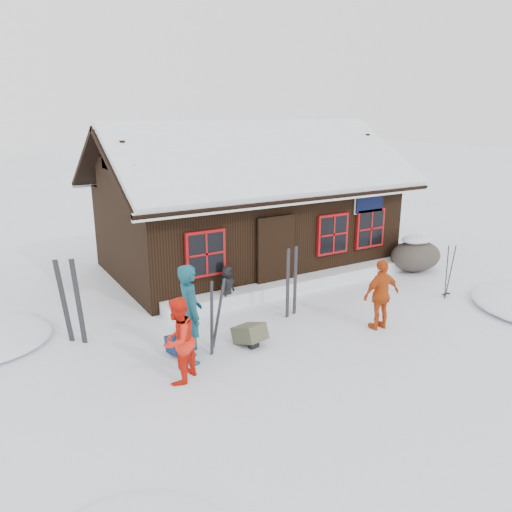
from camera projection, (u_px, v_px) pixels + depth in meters
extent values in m
plane|color=white|center=(301.00, 332.00, 10.85)|extent=(120.00, 120.00, 0.00)
cube|color=black|center=(246.00, 226.00, 15.37)|extent=(8.00, 5.00, 2.50)
cube|color=black|center=(273.00, 161.00, 13.58)|extent=(8.90, 3.14, 1.88)
cube|color=black|center=(223.00, 153.00, 16.01)|extent=(8.90, 3.14, 1.88)
cube|color=white|center=(273.00, 155.00, 13.54)|extent=(8.72, 3.07, 1.86)
cube|color=white|center=(223.00, 149.00, 15.97)|extent=(8.72, 3.07, 1.86)
cube|color=white|center=(246.00, 126.00, 14.55)|extent=(8.81, 0.22, 0.14)
cube|color=silver|center=(304.00, 200.00, 12.60)|extent=(8.90, 0.10, 0.20)
cube|color=black|center=(275.00, 256.00, 13.04)|extent=(1.00, 0.10, 2.00)
cube|color=black|center=(370.00, 202.00, 14.28)|extent=(1.00, 0.06, 0.60)
cube|color=maroon|center=(206.00, 254.00, 11.95)|extent=(1.04, 0.10, 1.14)
cube|color=black|center=(206.00, 254.00, 11.91)|extent=(0.90, 0.04, 1.00)
cube|color=maroon|center=(333.00, 234.00, 13.88)|extent=(1.04, 0.10, 1.14)
cube|color=black|center=(333.00, 234.00, 13.84)|extent=(0.90, 0.04, 1.00)
cube|color=maroon|center=(370.00, 228.00, 14.57)|extent=(1.04, 0.10, 1.14)
cube|color=black|center=(371.00, 229.00, 14.54)|extent=(0.90, 0.04, 1.00)
cube|color=white|center=(297.00, 284.00, 13.40)|extent=(7.60, 0.60, 0.35)
ellipsoid|color=white|center=(376.00, 234.00, 19.75)|extent=(4.00, 4.00, 0.48)
imported|color=#114453|center=(190.00, 314.00, 9.36)|extent=(0.57, 0.77, 1.93)
imported|color=red|center=(178.00, 340.00, 8.67)|extent=(0.96, 0.93, 1.57)
imported|color=#C14713|center=(381.00, 295.00, 10.85)|extent=(0.95, 0.45, 1.58)
imported|color=black|center=(227.00, 286.00, 12.20)|extent=(0.60, 0.56, 1.03)
ellipsoid|color=#4C443D|center=(416.00, 256.00, 15.01)|extent=(1.66, 1.24, 0.91)
ellipsoid|color=white|center=(417.00, 243.00, 14.90)|extent=(1.04, 0.75, 0.23)
cube|color=black|center=(212.00, 319.00, 9.81)|extent=(0.25, 0.33, 1.48)
cube|color=black|center=(218.00, 314.00, 10.02)|extent=(0.39, 0.09, 1.48)
cube|color=black|center=(64.00, 302.00, 10.17)|extent=(0.26, 0.10, 1.85)
cube|color=black|center=(78.00, 303.00, 10.15)|extent=(0.18, 0.22, 1.85)
cube|color=black|center=(288.00, 285.00, 11.44)|extent=(0.11, 0.06, 1.70)
cube|color=black|center=(295.00, 282.00, 11.64)|extent=(0.11, 0.05, 1.70)
cylinder|color=black|center=(447.00, 273.00, 12.72)|extent=(0.10, 0.13, 1.42)
cylinder|color=black|center=(451.00, 272.00, 12.79)|extent=(0.10, 0.13, 1.42)
cube|color=#102246|center=(180.00, 347.00, 9.82)|extent=(0.46, 0.60, 0.32)
cube|color=#4D4E38|center=(250.00, 337.00, 10.22)|extent=(0.58, 0.70, 0.34)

